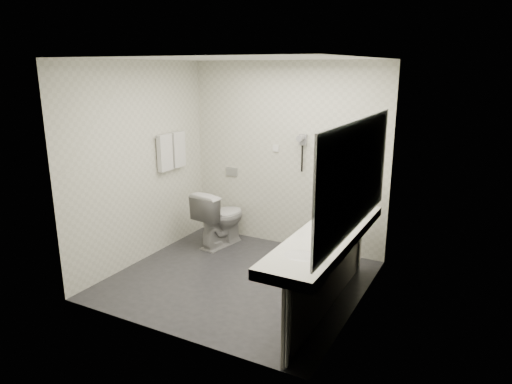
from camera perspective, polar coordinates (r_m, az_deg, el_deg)
The scene contains 31 objects.
floor at distance 5.49m, azimuth -2.15°, elevation -10.79°, with size 2.80×2.80×0.00m, color #252529.
ceiling at distance 4.93m, azimuth -2.45°, elevation 16.27°, with size 2.80×2.80×0.00m, color silver.
wall_back at distance 6.20m, azimuth 3.77°, elevation 4.44°, with size 2.80×2.80×0.00m, color beige.
wall_front at distance 4.04m, azimuth -11.60°, elevation -1.81°, with size 2.80×2.80×0.00m, color beige.
wall_left at distance 5.88m, azimuth -14.19°, elevation 3.41°, with size 2.60×2.60×0.00m, color beige.
wall_right at distance 4.55m, azimuth 13.14°, elevation 0.03°, with size 2.60×2.60×0.00m, color beige.
vanity_counter at distance 4.58m, azimuth 8.80°, elevation -5.56°, with size 0.55×2.20×0.10m, color silver.
vanity_panel at distance 4.74m, azimuth 8.88°, elevation -10.42°, with size 0.03×2.15×0.75m, color #9A9791.
vanity_post_near at distance 3.87m, azimuth 3.99°, elevation -16.55°, with size 0.06×0.06×0.75m, color silver.
vanity_post_far at distance 5.65m, azimuth 12.69°, elevation -6.28°, with size 0.06×0.06×0.75m, color silver.
mirror at distance 4.32m, azimuth 12.41°, elevation 2.00°, with size 0.02×2.20×1.05m, color #B2BCC6.
basin_near at distance 4.00m, azimuth 5.69°, elevation -8.08°, with size 0.40×0.31×0.05m, color white.
basin_far at distance 5.15m, azimuth 11.23°, elevation -2.87°, with size 0.40×0.31×0.05m, color white.
faucet_near at distance 3.90m, azimuth 8.40°, elevation -7.36°, with size 0.04×0.04×0.15m, color silver.
faucet_far at distance 5.08m, azimuth 13.38°, elevation -2.21°, with size 0.04×0.04×0.15m, color silver.
soap_bottle_a at distance 4.50m, azimuth 8.62°, elevation -4.42°, with size 0.05×0.05×0.12m, color silver.
soap_bottle_b at distance 4.61m, azimuth 10.51°, elevation -4.26°, with size 0.07×0.07×0.09m, color silver.
soap_bottle_c at distance 4.39m, azimuth 9.58°, elevation -4.96°, with size 0.05×0.05×0.13m, color silver.
glass_left at distance 4.81m, azimuth 11.34°, elevation -3.30°, with size 0.06×0.06×0.11m, color silver.
toilet at distance 6.38m, azimuth -4.44°, elevation -3.19°, with size 0.44×0.78×0.79m, color white.
flush_plate at distance 6.64m, azimuth -3.04°, elevation 2.53°, with size 0.18×0.02×0.12m, color #B2B5BA.
pedal_bin at distance 5.90m, azimuth 4.59°, elevation -7.44°, with size 0.20×0.20×0.28m, color #B2B5BA.
bin_lid at distance 5.84m, azimuth 4.62°, elevation -6.10°, with size 0.20×0.20×0.01m, color #B2B5BA.
towel_rail at distance 6.21m, azimuth -10.63°, elevation 7.04°, with size 0.02×0.02×0.62m, color silver.
towel_near at distance 6.14m, azimuth -11.27°, elevation 4.82°, with size 0.07×0.24×0.48m, color silver.
towel_far at distance 6.35m, azimuth -9.68°, elevation 5.25°, with size 0.07×0.24×0.48m, color silver.
dryer_cradle at distance 6.04m, azimuth 5.87°, elevation 6.50°, with size 0.10×0.04×0.14m, color gray.
dryer_barrel at distance 5.97m, azimuth 5.62°, elevation 6.70°, with size 0.08×0.08×0.14m, color gray.
dryer_cord at distance 6.07m, azimuth 5.75°, elevation 4.15°, with size 0.02×0.02×0.35m, color black.
switch_plate_a at distance 6.24m, azimuth 2.48°, elevation 5.45°, with size 0.09×0.02×0.09m, color white.
switch_plate_b at distance 5.97m, azimuth 8.57°, elevation 4.86°, with size 0.09×0.02×0.09m, color white.
Camera 1 is at (2.49, -4.26, 2.42)m, focal length 32.16 mm.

